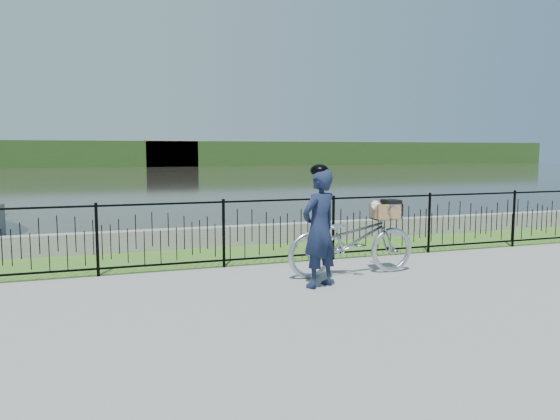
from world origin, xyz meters
name	(u,v)px	position (x,y,z in m)	size (l,w,h in m)	color
ground	(316,285)	(0.00, 0.00, 0.00)	(120.00, 120.00, 0.00)	gray
grass_strip	(263,253)	(0.00, 2.60, 0.00)	(60.00, 2.00, 0.01)	#3E6B21
water	(136,177)	(0.00, 33.00, 0.00)	(120.00, 120.00, 0.00)	#29281F
quay_wall	(249,235)	(0.00, 3.60, 0.20)	(60.00, 0.30, 0.40)	gray
fence	(280,230)	(0.00, 1.60, 0.58)	(14.00, 0.06, 1.15)	black
far_treeline	(117,154)	(0.00, 60.00, 1.50)	(120.00, 6.00, 3.00)	#27441A
far_building_right	(171,153)	(6.00, 58.50, 1.60)	(6.00, 3.00, 3.20)	gray
bicycle_rig	(352,239)	(0.77, 0.40, 0.57)	(2.12, 0.74, 1.19)	#A4A9B0
cyclist	(319,227)	(-0.01, -0.13, 0.87)	(0.73, 0.62, 1.76)	#141C37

